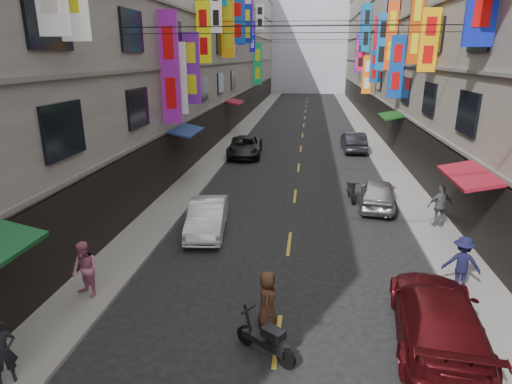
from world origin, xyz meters
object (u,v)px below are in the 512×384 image
(scooter_far_right, at_px, (352,192))
(pedestrian_lnear, at_px, (2,352))
(car_left_far, at_px, (245,147))
(pedestrian_rfar, at_px, (440,206))
(scooter_crossing, at_px, (266,340))
(pedestrian_lfar, at_px, (85,270))
(car_right_mid, at_px, (378,193))
(pedestrian_crossing, at_px, (267,299))
(pedestrian_rnear, at_px, (462,263))
(car_right_near, at_px, (438,317))
(car_right_far, at_px, (353,142))
(car_left_mid, at_px, (207,217))

(scooter_far_right, relative_size, pedestrian_lnear, 1.16)
(car_left_far, height_order, pedestrian_rfar, pedestrian_rfar)
(scooter_crossing, bearing_deg, pedestrian_lnear, 141.80)
(pedestrian_lnear, distance_m, pedestrian_lfar, 3.58)
(car_right_mid, relative_size, pedestrian_rfar, 2.27)
(pedestrian_crossing, bearing_deg, pedestrian_rnear, -68.62)
(car_right_near, bearing_deg, pedestrian_lfar, 1.81)
(car_right_near, xyz_separation_m, pedestrian_lnear, (-9.80, -2.77, 0.16))
(scooter_far_right, xyz_separation_m, pedestrian_rfar, (3.31, -3.40, 0.58))
(scooter_crossing, relative_size, pedestrian_lnear, 1.00)
(car_right_near, distance_m, car_right_mid, 10.36)
(car_right_near, height_order, pedestrian_crossing, pedestrian_crossing)
(scooter_crossing, xyz_separation_m, car_right_far, (4.23, 24.28, 0.30))
(car_left_mid, distance_m, pedestrian_lnear, 9.38)
(scooter_crossing, relative_size, pedestrian_lfar, 0.90)
(pedestrian_rnear, bearing_deg, pedestrian_rfar, -86.37)
(pedestrian_lfar, distance_m, pedestrian_rfar, 13.88)
(scooter_far_right, relative_size, car_left_mid, 0.44)
(car_left_mid, distance_m, car_right_near, 9.74)
(scooter_far_right, distance_m, pedestrian_lfar, 13.57)
(car_right_near, distance_m, car_right_far, 23.22)
(pedestrian_crossing, bearing_deg, car_left_mid, 24.64)
(pedestrian_rnear, bearing_deg, pedestrian_lfar, 21.50)
(car_right_far, bearing_deg, pedestrian_crossing, 77.23)
(car_left_mid, bearing_deg, car_left_far, 85.65)
(scooter_far_right, relative_size, car_right_near, 0.35)
(scooter_crossing, height_order, pedestrian_lfar, pedestrian_lfar)
(scooter_far_right, relative_size, pedestrian_rfar, 1.00)
(scooter_far_right, height_order, car_left_mid, car_left_mid)
(pedestrian_rnear, bearing_deg, scooter_crossing, 45.61)
(car_left_mid, xyz_separation_m, car_right_far, (7.42, 16.92, 0.07))
(car_left_far, xyz_separation_m, car_right_near, (8.00, -20.50, 0.04))
(scooter_crossing, xyz_separation_m, pedestrian_rnear, (5.63, 3.74, 0.53))
(car_right_far, bearing_deg, scooter_crossing, 77.99)
(scooter_crossing, relative_size, car_right_mid, 0.38)
(pedestrian_rnear, bearing_deg, car_right_far, -74.08)
(scooter_far_right, bearing_deg, scooter_crossing, 72.36)
(scooter_crossing, distance_m, car_right_far, 24.65)
(car_right_near, bearing_deg, pedestrian_rnear, -111.09)
(car_right_mid, distance_m, pedestrian_rnear, 7.81)
(car_left_far, height_order, car_right_mid, car_left_far)
(pedestrian_lfar, bearing_deg, car_left_far, 110.82)
(car_left_mid, bearing_deg, pedestrian_crossing, -69.82)
(pedestrian_lfar, bearing_deg, scooter_far_right, 76.40)
(car_left_mid, bearing_deg, pedestrian_lfar, -120.05)
(car_left_mid, xyz_separation_m, car_left_far, (-0.58, 14.21, 0.03))
(car_right_near, xyz_separation_m, pedestrian_rnear, (1.40, 2.68, 0.23))
(pedestrian_lfar, relative_size, pedestrian_rnear, 1.01)
(scooter_crossing, bearing_deg, pedestrian_rfar, -0.94)
(scooter_crossing, height_order, scooter_far_right, same)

